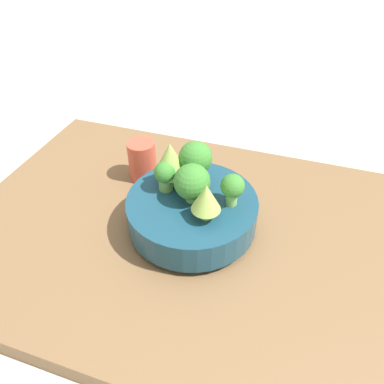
# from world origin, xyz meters

# --- Properties ---
(ground_plane) EXTENTS (6.00, 6.00, 0.00)m
(ground_plane) POSITION_xyz_m (0.00, 0.00, 0.00)
(ground_plane) COLOR beige
(table) EXTENTS (0.93, 0.68, 0.04)m
(table) POSITION_xyz_m (0.00, 0.00, 0.02)
(table) COLOR brown
(table) RESTS_ON ground_plane
(bowl) EXTENTS (0.27, 0.27, 0.08)m
(bowl) POSITION_xyz_m (-0.03, -0.01, 0.09)
(bowl) COLOR navy
(bowl) RESTS_ON table
(broccoli_floret_right) EXTENTS (0.05, 0.05, 0.07)m
(broccoli_floret_right) POSITION_xyz_m (0.03, -0.02, 0.16)
(broccoli_floret_right) COLOR #6BA34C
(broccoli_floret_right) RESTS_ON bowl
(broccoli_floret_left) EXTENTS (0.05, 0.05, 0.07)m
(broccoli_floret_left) POSITION_xyz_m (-0.10, -0.02, 0.16)
(broccoli_floret_left) COLOR #7AB256
(broccoli_floret_left) RESTS_ON bowl
(broccoli_floret_center) EXTENTS (0.07, 0.07, 0.08)m
(broccoli_floret_center) POSITION_xyz_m (-0.03, -0.01, 0.17)
(broccoli_floret_center) COLOR #7AB256
(broccoli_floret_center) RESTS_ON bowl
(romanesco_piece_far) EXTENTS (0.06, 0.06, 0.08)m
(romanesco_piece_far) POSITION_xyz_m (-0.07, 0.04, 0.17)
(romanesco_piece_far) COLOR #7AB256
(romanesco_piece_far) RESTS_ON bowl
(romanesco_piece_near) EXTENTS (0.07, 0.07, 0.10)m
(romanesco_piece_near) POSITION_xyz_m (0.03, -0.04, 0.18)
(romanesco_piece_near) COLOR #609347
(romanesco_piece_near) RESTS_ON bowl
(broccoli_floret_front) EXTENTS (0.07, 0.07, 0.09)m
(broccoli_floret_front) POSITION_xyz_m (-0.02, -0.06, 0.18)
(broccoli_floret_front) COLOR #6BA34C
(broccoli_floret_front) RESTS_ON bowl
(cup) EXTENTS (0.07, 0.07, 0.10)m
(cup) POSITION_xyz_m (0.14, -0.14, 0.09)
(cup) COLOR #C64C38
(cup) RESTS_ON table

